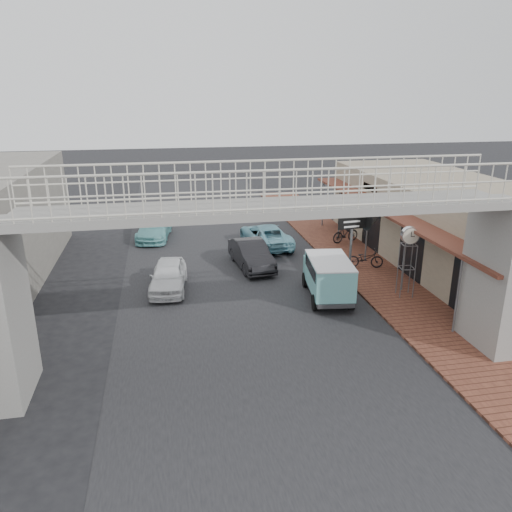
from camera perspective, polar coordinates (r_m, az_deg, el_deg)
name	(u,v)px	position (r m, az deg, el deg)	size (l,w,h in m)	color
ground	(248,314)	(19.55, -0.91, -6.67)	(120.00, 120.00, 0.00)	black
road_strip	(248,314)	(19.54, -0.91, -6.66)	(10.00, 60.00, 0.01)	black
sidewalk	(374,275)	(24.01, 13.29, -2.16)	(3.00, 40.00, 0.10)	brown
shophouse_row	(454,225)	(26.36, 21.66, 3.32)	(7.20, 18.00, 4.00)	gray
footbridge	(271,273)	(14.69, 1.73, -1.95)	(16.40, 2.40, 6.34)	gray
white_hatchback	(168,276)	(22.00, -9.99, -2.24)	(1.49, 3.70, 1.26)	white
dark_sedan	(251,254)	(24.37, -0.54, 0.18)	(1.39, 4.00, 1.32)	black
angkot_curb	(266,235)	(27.70, 1.11, 2.37)	(2.09, 4.54, 1.26)	#6EAFBF
angkot_far	(154,228)	(29.89, -11.55, 3.18)	(1.74, 4.28, 1.24)	#6BB8BA
angkot_van	(328,273)	(20.81, 8.26, -1.93)	(2.04, 3.76, 1.76)	black
motorcycle_near	(365,258)	(24.67, 12.36, -0.28)	(0.61, 1.75, 0.92)	black
motorcycle_far	(346,233)	(28.58, 10.20, 2.57)	(0.49, 1.74, 1.05)	black
street_clock	(410,239)	(21.12, 17.14, 1.89)	(0.76, 0.65, 2.98)	#59595B
arrow_sign	(370,217)	(22.87, 12.93, 4.34)	(2.05, 1.31, 3.48)	#59595B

